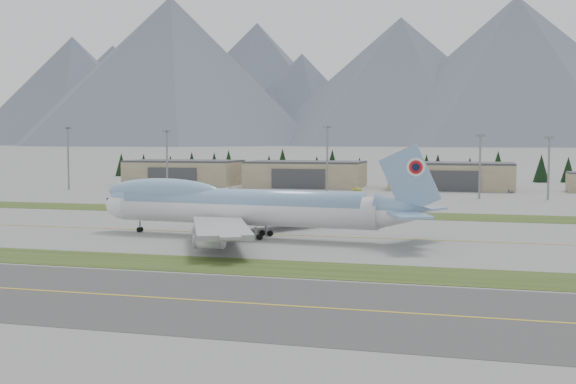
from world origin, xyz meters
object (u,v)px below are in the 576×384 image
(service_vehicle_a, at_px, (228,190))
(service_vehicle_b, at_px, (357,191))
(hangar_center, at_px, (306,174))
(hangar_left, at_px, (184,172))
(boeing_747_freighter, at_px, (242,206))
(hangar_right, at_px, (452,176))
(service_vehicle_c, at_px, (510,193))

(service_vehicle_a, distance_m, service_vehicle_b, 50.81)
(hangar_center, bearing_deg, hangar_left, 180.00)
(boeing_747_freighter, xyz_separation_m, hangar_right, (35.78, 155.24, -0.94))
(boeing_747_freighter, bearing_deg, hangar_center, 103.24)
(hangar_center, height_order, service_vehicle_c, hangar_center)
(hangar_left, distance_m, hangar_right, 115.00)
(boeing_747_freighter, distance_m, hangar_center, 157.12)
(boeing_747_freighter, height_order, hangar_left, boeing_747_freighter)
(hangar_left, distance_m, service_vehicle_b, 82.18)
(boeing_747_freighter, relative_size, hangar_right, 1.52)
(hangar_center, xyz_separation_m, service_vehicle_c, (81.83, -12.52, -5.39))
(boeing_747_freighter, distance_m, service_vehicle_b, 137.35)
(hangar_center, height_order, service_vehicle_b, hangar_center)
(hangar_center, relative_size, service_vehicle_b, 12.49)
(hangar_right, bearing_deg, service_vehicle_b, -152.74)
(service_vehicle_c, bearing_deg, hangar_left, 158.34)
(hangar_left, xyz_separation_m, hangar_right, (115.00, 0.00, 0.00))
(boeing_747_freighter, height_order, hangar_center, boeing_747_freighter)
(service_vehicle_a, bearing_deg, hangar_right, 24.88)
(boeing_747_freighter, relative_size, service_vehicle_b, 18.97)
(hangar_center, height_order, hangar_right, same)
(boeing_747_freighter, xyz_separation_m, hangar_left, (-79.22, 155.24, -0.94))
(service_vehicle_b, bearing_deg, service_vehicle_c, -59.88)
(hangar_center, relative_size, service_vehicle_a, 12.83)
(hangar_right, distance_m, service_vehicle_c, 25.74)
(hangar_right, xyz_separation_m, service_vehicle_a, (-85.18, -26.07, -5.39))
(boeing_747_freighter, xyz_separation_m, hangar_center, (-24.22, 155.24, -0.94))
(hangar_right, bearing_deg, boeing_747_freighter, -102.98)
(boeing_747_freighter, distance_m, hangar_left, 174.29)
(hangar_right, bearing_deg, service_vehicle_c, -29.82)
(hangar_left, relative_size, service_vehicle_c, 11.55)
(service_vehicle_a, bearing_deg, boeing_747_freighter, -61.21)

